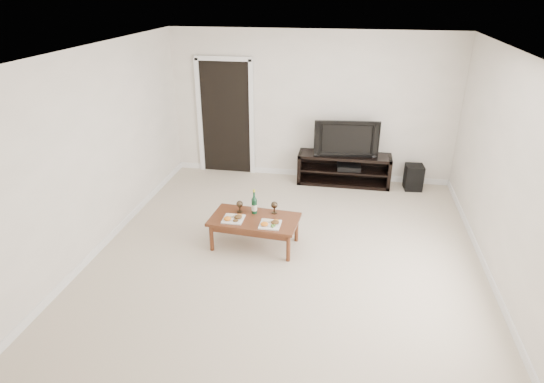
{
  "coord_description": "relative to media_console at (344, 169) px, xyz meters",
  "views": [
    {
      "loc": [
        0.7,
        -5.08,
        3.27
      ],
      "look_at": [
        -0.28,
        0.43,
        0.7
      ],
      "focal_mm": 30.0,
      "sensor_mm": 36.0,
      "label": 1
    }
  ],
  "objects": [
    {
      "name": "av_receiver",
      "position": [
        0.09,
        -0.01,
        0.05
      ],
      "size": [
        0.41,
        0.32,
        0.08
      ],
      "primitive_type": "cube",
      "rotation": [
        0.0,
        0.0,
        0.05
      ],
      "color": "black",
      "rests_on": "media_console"
    },
    {
      "name": "ceiling",
      "position": [
        -0.64,
        -2.5,
        2.35
      ],
      "size": [
        5.0,
        5.5,
        0.04
      ],
      "primitive_type": "cube",
      "color": "white",
      "rests_on": "back_wall"
    },
    {
      "name": "coffee_table",
      "position": [
        -1.11,
        -2.35,
        -0.07
      ],
      "size": [
        1.21,
        0.73,
        0.42
      ],
      "primitive_type": "cube",
      "rotation": [
        0.0,
        0.0,
        -0.08
      ],
      "color": "#5A2F19",
      "rests_on": "ground"
    },
    {
      "name": "subwoofer",
      "position": [
        1.2,
        -0.03,
        -0.06
      ],
      "size": [
        0.32,
        0.32,
        0.44
      ],
      "primitive_type": "cube",
      "rotation": [
        0.0,
        0.0,
        0.09
      ],
      "color": "black",
      "rests_on": "ground"
    },
    {
      "name": "doorway",
      "position": [
        -2.19,
        0.24,
        0.75
      ],
      "size": [
        0.9,
        0.02,
        2.05
      ],
      "primitive_type": "cube",
      "color": "black",
      "rests_on": "ground"
    },
    {
      "name": "wine_bottle",
      "position": [
        -1.15,
        -2.2,
        0.32
      ],
      "size": [
        0.07,
        0.07,
        0.35
      ],
      "primitive_type": "cylinder",
      "color": "#0E351E",
      "rests_on": "coffee_table"
    },
    {
      "name": "floor",
      "position": [
        -0.64,
        -2.5,
        -0.28
      ],
      "size": [
        5.5,
        5.5,
        0.0
      ],
      "primitive_type": "plane",
      "color": "beige",
      "rests_on": "ground"
    },
    {
      "name": "media_console",
      "position": [
        0.0,
        0.0,
        0.0
      ],
      "size": [
        1.61,
        0.45,
        0.55
      ],
      "primitive_type": "cube",
      "color": "black",
      "rests_on": "ground"
    },
    {
      "name": "plate_right",
      "position": [
        -0.87,
        -2.5,
        0.18
      ],
      "size": [
        0.27,
        0.27,
        0.07
      ],
      "primitive_type": "cube",
      "color": "white",
      "rests_on": "coffee_table"
    },
    {
      "name": "television",
      "position": [
        0.0,
        0.0,
        0.59
      ],
      "size": [
        1.11,
        0.25,
        0.63
      ],
      "primitive_type": "imported",
      "rotation": [
        0.0,
        0.0,
        0.1
      ],
      "color": "black",
      "rests_on": "media_console"
    },
    {
      "name": "goblet_right",
      "position": [
        -0.88,
        -2.15,
        0.23
      ],
      "size": [
        0.09,
        0.09,
        0.17
      ],
      "primitive_type": null,
      "color": "#372B1E",
      "rests_on": "coffee_table"
    },
    {
      "name": "plate_left",
      "position": [
        -1.38,
        -2.44,
        0.18
      ],
      "size": [
        0.27,
        0.27,
        0.07
      ],
      "primitive_type": "cube",
      "color": "white",
      "rests_on": "coffee_table"
    },
    {
      "name": "back_wall",
      "position": [
        -0.64,
        0.27,
        1.02
      ],
      "size": [
        5.0,
        0.04,
        2.6
      ],
      "primitive_type": "cube",
      "color": "beige",
      "rests_on": "ground"
    },
    {
      "name": "goblet_left",
      "position": [
        -1.35,
        -2.21,
        0.23
      ],
      "size": [
        0.09,
        0.09,
        0.17
      ],
      "primitive_type": null,
      "color": "#372B1E",
      "rests_on": "coffee_table"
    }
  ]
}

